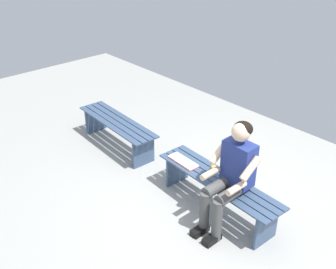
# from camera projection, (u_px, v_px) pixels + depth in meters

# --- Properties ---
(ground_plane) EXTENTS (10.00, 7.00, 0.04)m
(ground_plane) POSITION_uv_depth(u_px,v_px,m) (99.00, 207.00, 4.83)
(ground_plane) COLOR #9E9E99
(bench_near) EXTENTS (1.68, 0.47, 0.44)m
(bench_near) POSITION_uv_depth(u_px,v_px,m) (218.00, 186.00, 4.60)
(bench_near) COLOR #384C6B
(bench_near) RESTS_ON ground
(bench_far) EXTENTS (1.54, 0.46, 0.44)m
(bench_far) POSITION_uv_depth(u_px,v_px,m) (117.00, 127.00, 5.89)
(bench_far) COLOR #384C6B
(bench_far) RESTS_ON ground
(person_seated) EXTENTS (0.50, 0.69, 1.24)m
(person_seated) POSITION_uv_depth(u_px,v_px,m) (231.00, 173.00, 4.22)
(person_seated) COLOR navy
(person_seated) RESTS_ON ground
(apple) EXTENTS (0.07, 0.07, 0.07)m
(apple) POSITION_uv_depth(u_px,v_px,m) (214.00, 168.00, 4.68)
(apple) COLOR gold
(apple) RESTS_ON bench_near
(book_open) EXTENTS (0.42, 0.18, 0.02)m
(book_open) POSITION_uv_depth(u_px,v_px,m) (183.00, 161.00, 4.86)
(book_open) COLOR white
(book_open) RESTS_ON bench_near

